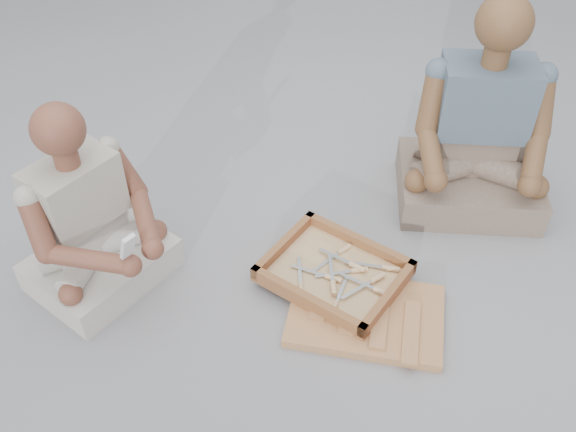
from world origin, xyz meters
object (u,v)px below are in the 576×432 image
Objects in this scene: craftsman at (91,227)px; tool_tray at (334,273)px; companion at (477,140)px; carved_panel at (366,315)px.

tool_tray is at bearing 125.48° from craftsman.
craftsman is at bearing 21.94° from companion.
carved_panel is 1.14m from craftsman.
craftsman is at bearing -150.28° from tool_tray.
carved_panel is 1.08× the size of tool_tray.
carved_panel is at bearing -25.56° from tool_tray.
carved_panel is at bearing 115.99° from craftsman.
craftsman reaches higher than carved_panel.
companion is (0.26, 0.82, 0.27)m from tool_tray.
companion reaches higher than tool_tray.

